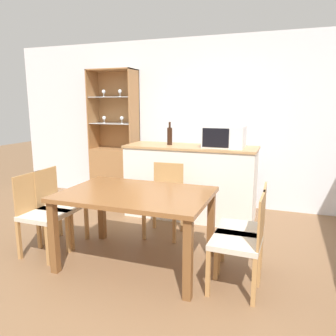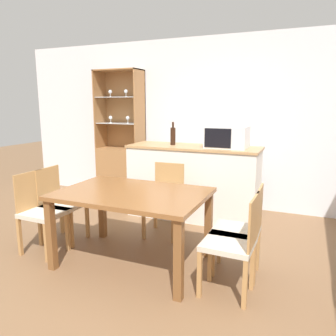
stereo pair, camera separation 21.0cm
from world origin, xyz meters
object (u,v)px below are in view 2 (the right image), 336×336
dining_chair_side_right_near (234,243)px  dining_chair_head_far (165,199)px  dining_chair_side_left_far (60,204)px  microwave (227,137)px  dining_chair_side_right_far (240,231)px  dining_table (132,201)px  dining_chair_side_left_near (41,212)px  wine_bottle (173,136)px  display_cabinet (121,162)px

dining_chair_side_right_near → dining_chair_head_far: (-1.03, 0.95, 0.00)m
dining_chair_side_left_far → dining_chair_head_far: bearing=120.4°
dining_chair_side_right_near → microwave: size_ratio=1.63×
dining_chair_side_right_far → microwave: 1.62m
dining_table → dining_chair_side_left_near: size_ratio=1.66×
dining_chair_head_far → dining_chair_side_right_far: bearing=144.4°
dining_chair_side_right_far → dining_chair_side_left_far: (-2.05, -0.00, 0.00)m
dining_chair_side_left_near → dining_chair_side_left_far: bearing=-178.9°
dining_chair_side_right_far → dining_chair_side_right_near: size_ratio=1.00×
dining_chair_side_left_near → dining_chair_head_far: bearing=133.8°
dining_chair_head_far → microwave: size_ratio=1.63×
dining_table → wine_bottle: (-0.20, 1.52, 0.49)m
dining_chair_side_left_near → dining_chair_side_left_far: size_ratio=1.00×
dining_chair_head_far → display_cabinet: bearing=-45.5°
dining_chair_side_left_near → wine_bottle: 1.99m
dining_chair_side_right_far → dining_chair_side_right_near: same height
dining_chair_head_far → wine_bottle: (-0.19, 0.72, 0.69)m
dining_chair_side_left_near → microwave: size_ratio=1.63×
dining_chair_side_right_far → wine_bottle: size_ratio=2.70×
dining_table → dining_chair_side_left_near: 1.06m
dining_chair_side_right_far → microwave: microwave is taller
dining_table → dining_chair_side_right_near: dining_chair_side_right_near is taller
dining_chair_head_far → wine_bottle: size_ratio=2.70×
dining_chair_side_left_far → wine_bottle: bearing=146.6°
display_cabinet → dining_chair_side_left_far: (0.32, -1.89, -0.15)m
display_cabinet → dining_chair_head_far: (1.35, -1.23, -0.15)m
microwave → dining_chair_head_far: bearing=-127.9°
dining_chair_side_left_near → dining_chair_head_far: size_ratio=1.00×
dining_chair_side_left_near → dining_chair_side_right_near: (2.05, -0.00, 0.00)m
dining_chair_side_right_near → dining_chair_side_left_far: size_ratio=1.00×
display_cabinet → dining_chair_side_right_near: display_cabinet is taller
dining_chair_side_right_near → wine_bottle: 2.18m
dining_chair_side_right_far → dining_table: bearing=97.0°
dining_chair_side_left_far → microwave: (1.59, 1.38, 0.70)m
dining_chair_side_left_far → dining_chair_head_far: 1.22m
dining_table → dining_chair_side_left_far: size_ratio=1.66×
dining_table → dining_chair_side_right_far: size_ratio=1.66×
dining_chair_side_left_near → dining_chair_side_right_far: bearing=99.1°
dining_chair_side_left_far → dining_chair_head_far: size_ratio=1.00×
dining_chair_side_left_far → wine_bottle: wine_bottle is taller
dining_table → microwave: (0.56, 1.52, 0.50)m
dining_chair_side_right_far → dining_chair_side_right_near: bearing=178.9°
microwave → wine_bottle: wine_bottle is taller
dining_chair_side_right_far → display_cabinet: bearing=50.5°
dining_chair_side_right_near → wine_bottle: wine_bottle is taller
dining_chair_side_left_near → dining_chair_side_right_near: 2.05m
display_cabinet → dining_chair_side_left_near: (0.32, -2.18, -0.15)m
display_cabinet → dining_chair_side_right_far: bearing=-38.4°
dining_table → dining_chair_side_left_near: (-1.03, -0.14, -0.20)m
dining_chair_head_far → wine_bottle: 1.02m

